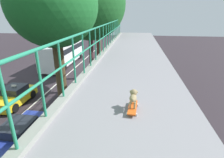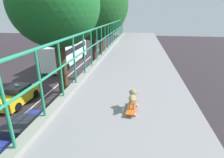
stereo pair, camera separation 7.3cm
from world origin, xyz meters
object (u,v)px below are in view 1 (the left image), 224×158
(car_blue_fifth, at_px, (21,133))
(car_yellow_cab_sixth, at_px, (14,96))
(city_bus, at_px, (64,52))
(toy_skateboard, at_px, (133,107))
(small_dog, at_px, (133,96))

(car_blue_fifth, relative_size, car_yellow_cab_sixth, 1.02)
(city_bus, bearing_deg, car_blue_fifth, -76.29)
(toy_skateboard, relative_size, small_dog, 1.51)
(car_blue_fifth, relative_size, toy_skateboard, 7.16)
(car_blue_fifth, bearing_deg, toy_skateboard, -35.57)
(toy_skateboard, bearing_deg, car_yellow_cab_sixth, 137.92)
(toy_skateboard, xyz_separation_m, small_dog, (0.00, 0.06, 0.20))
(car_yellow_cab_sixth, distance_m, city_bus, 12.06)
(car_blue_fifth, bearing_deg, car_yellow_cab_sixth, 128.78)
(car_yellow_cab_sixth, bearing_deg, city_bus, 92.56)
(city_bus, relative_size, toy_skateboard, 19.34)
(car_yellow_cab_sixth, bearing_deg, small_dog, -41.87)
(city_bus, bearing_deg, toy_skateboard, -63.77)
(car_blue_fifth, xyz_separation_m, city_bus, (-3.97, 16.26, 1.17))
(city_bus, distance_m, toy_skateboard, 23.37)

